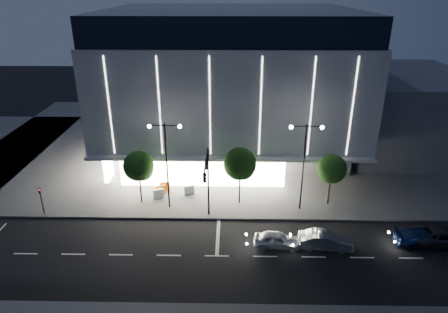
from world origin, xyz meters
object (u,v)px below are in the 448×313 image
(traffic_mast, at_px, (207,176))
(barrier_d, at_px, (189,190))
(tree_left, at_px, (139,168))
(car_third, at_px, (423,238))
(car_fourth, at_px, (443,237))
(tree_right, at_px, (332,170))
(barrier_a, at_px, (165,187))
(car_second, at_px, (326,241))
(car_lead, at_px, (277,240))
(street_lamp_west, at_px, (166,154))
(tree_mid, at_px, (240,166))
(ped_signal_far, at_px, (41,198))
(barrier_c, at_px, (161,190))
(street_lamp_east, at_px, (304,155))
(barrier_b, at_px, (158,194))

(traffic_mast, relative_size, barrier_d, 6.43)
(tree_left, bearing_deg, car_third, -14.51)
(car_fourth, relative_size, barrier_d, 4.87)
(tree_right, xyz_separation_m, car_fourth, (8.40, -6.49, -3.14))
(barrier_d, bearing_deg, barrier_a, 145.31)
(tree_right, relative_size, car_second, 1.21)
(car_lead, distance_m, barrier_a, 14.63)
(tree_right, bearing_deg, car_lead, -129.75)
(car_second, bearing_deg, barrier_a, 62.58)
(street_lamp_west, distance_m, tree_mid, 7.28)
(ped_signal_far, bearing_deg, barrier_c, 21.38)
(car_second, relative_size, barrier_a, 4.13)
(tree_right, bearing_deg, traffic_mast, -162.98)
(tree_mid, bearing_deg, barrier_d, 162.47)
(traffic_mast, distance_m, tree_mid, 4.82)
(street_lamp_east, distance_m, car_second, 8.20)
(barrier_a, bearing_deg, car_second, -52.50)
(tree_mid, height_order, car_fourth, tree_mid)
(tree_mid, height_order, tree_right, tree_mid)
(street_lamp_west, distance_m, car_lead, 12.93)
(traffic_mast, bearing_deg, car_lead, -29.45)
(car_fourth, xyz_separation_m, barrier_d, (-22.71, 8.17, -0.09))
(traffic_mast, relative_size, barrier_b, 6.43)
(street_lamp_east, xyz_separation_m, car_third, (9.64, -5.61, -5.26))
(tree_left, distance_m, car_second, 18.91)
(car_lead, bearing_deg, street_lamp_east, -20.36)
(barrier_c, bearing_deg, car_lead, -61.93)
(car_lead, bearing_deg, tree_left, 66.45)
(traffic_mast, xyz_separation_m, tree_mid, (3.03, 3.68, -0.69))
(car_second, relative_size, car_third, 0.95)
(street_lamp_west, bearing_deg, car_third, -13.92)
(tree_right, xyz_separation_m, barrier_d, (-14.30, 1.68, -3.23))
(street_lamp_east, relative_size, barrier_c, 8.18)
(street_lamp_west, distance_m, barrier_a, 6.39)
(car_fourth, bearing_deg, car_second, 93.96)
(traffic_mast, relative_size, street_lamp_west, 0.79)
(street_lamp_west, xyz_separation_m, car_third, (22.64, -5.61, -5.26))
(street_lamp_east, distance_m, tree_right, 3.81)
(barrier_b, bearing_deg, tree_mid, -29.73)
(car_second, distance_m, barrier_a, 17.99)
(traffic_mast, bearing_deg, car_second, -19.29)
(traffic_mast, height_order, barrier_b, traffic_mast)
(street_lamp_west, height_order, tree_mid, street_lamp_west)
(street_lamp_east, relative_size, tree_left, 1.57)
(tree_mid, bearing_deg, tree_left, -180.00)
(barrier_c, height_order, barrier_d, same)
(car_third, bearing_deg, street_lamp_west, 75.69)
(street_lamp_east, xyz_separation_m, car_second, (1.18, -6.23, -5.21))
(barrier_d, bearing_deg, car_lead, -66.23)
(tree_mid, bearing_deg, car_fourth, -20.46)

